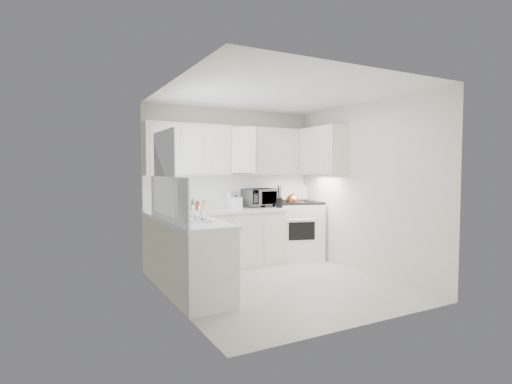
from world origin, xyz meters
TOP-DOWN VIEW (x-y plane):
  - floor at (0.00, 0.00)m, footprint 3.20×3.20m
  - ceiling at (0.00, 0.00)m, footprint 3.20×3.20m
  - wall_back at (0.00, 1.60)m, footprint 3.00×0.00m
  - wall_front at (0.00, -1.60)m, footprint 3.00×0.00m
  - wall_left at (-1.50, 0.00)m, footprint 0.00×3.20m
  - wall_right at (1.50, 0.00)m, footprint 0.00×3.20m
  - window_blinds at (-1.48, 0.35)m, footprint 0.06×0.96m
  - lower_cabinets_back at (-0.39, 1.30)m, footprint 2.22×0.60m
  - lower_cabinets_left at (-1.20, 0.20)m, footprint 0.60×1.60m
  - countertop_back at (-0.39, 1.29)m, footprint 2.24×0.64m
  - countertop_left at (-1.19, 0.20)m, footprint 0.64×1.62m
  - backsplash_back at (0.00, 1.59)m, footprint 2.98×0.02m
  - backsplash_left at (-1.49, 0.20)m, footprint 0.02×1.60m
  - upper_cabinets_back at (0.00, 1.44)m, footprint 3.00×0.33m
  - upper_cabinets_right at (1.33, 0.82)m, footprint 0.33×0.90m
  - sink at (-1.19, 0.55)m, footprint 0.42×0.38m
  - stove at (1.13, 1.31)m, footprint 1.02×0.92m
  - tea_kettle at (0.95, 1.15)m, footprint 0.33×0.30m
  - frying_pan at (1.31, 1.47)m, footprint 0.29×0.48m
  - microwave at (0.46, 1.40)m, footprint 0.60×0.39m
  - rice_cooker at (-0.05, 1.29)m, footprint 0.28×0.28m
  - paper_towel at (-0.07, 1.52)m, footprint 0.12×0.12m
  - utensil_crock at (0.66, 1.10)m, footprint 0.13×0.13m
  - dish_rack at (-1.20, 0.02)m, footprint 0.45×0.39m
  - spice_left_0 at (-0.85, 1.42)m, footprint 0.06×0.06m
  - spice_left_1 at (-0.78, 1.33)m, footprint 0.06×0.06m
  - spice_left_2 at (-0.70, 1.42)m, footprint 0.06×0.06m
  - spice_left_3 at (-0.62, 1.33)m, footprint 0.06×0.06m
  - sauce_right_0 at (0.58, 1.46)m, footprint 0.06×0.06m
  - sauce_right_1 at (0.64, 1.40)m, footprint 0.06×0.06m
  - sauce_right_2 at (0.69, 1.46)m, footprint 0.06×0.06m

SIDE VIEW (x-z plane):
  - floor at x=0.00m, z-range 0.00..0.00m
  - lower_cabinets_back at x=-0.39m, z-range 0.00..0.90m
  - lower_cabinets_left at x=-1.20m, z-range 0.00..0.90m
  - stove at x=1.13m, z-range 0.00..1.31m
  - countertop_back at x=-0.39m, z-range 0.90..0.95m
  - countertop_left at x=-1.19m, z-range 0.90..0.95m
  - frying_pan at x=1.31m, z-range 0.95..0.99m
  - spice_left_0 at x=-0.85m, z-range 0.95..1.08m
  - spice_left_1 at x=-0.78m, z-range 0.95..1.08m
  - spice_left_2 at x=-0.70m, z-range 0.95..1.08m
  - spice_left_3 at x=-0.62m, z-range 0.95..1.08m
  - sauce_right_0 at x=0.58m, z-range 0.95..1.14m
  - sauce_right_1 at x=0.64m, z-range 0.95..1.14m
  - sauce_right_2 at x=0.69m, z-range 0.95..1.14m
  - dish_rack at x=-1.20m, z-range 0.95..1.16m
  - rice_cooker at x=-0.05m, z-range 0.95..1.17m
  - tea_kettle at x=0.95m, z-range 0.94..1.19m
  - sink at x=-1.19m, z-range 0.92..1.22m
  - paper_towel at x=-0.07m, z-range 0.95..1.22m
  - microwave at x=0.46m, z-range 0.95..1.33m
  - utensil_crock at x=0.66m, z-range 0.95..1.33m
  - backsplash_back at x=0.00m, z-range 0.95..1.50m
  - backsplash_left at x=-1.49m, z-range 0.95..1.50m
  - wall_back at x=0.00m, z-range -0.20..2.80m
  - wall_front at x=0.00m, z-range -0.20..2.80m
  - wall_left at x=-1.50m, z-range -0.30..2.90m
  - wall_right at x=1.50m, z-range -0.30..2.90m
  - upper_cabinets_back at x=0.00m, z-range 1.10..1.90m
  - upper_cabinets_right at x=1.33m, z-range 1.10..1.90m
  - window_blinds at x=-1.48m, z-range 1.02..2.08m
  - ceiling at x=0.00m, z-range 2.60..2.60m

